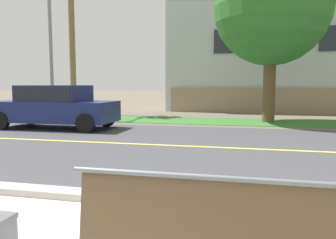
{
  "coord_description": "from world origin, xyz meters",
  "views": [
    {
      "loc": [
        1.52,
        -1.68,
        1.57
      ],
      "look_at": [
        0.32,
        3.55,
        1.0
      ],
      "focal_mm": 35.39,
      "sensor_mm": 36.0,
      "label": 1
    }
  ],
  "objects": [
    {
      "name": "street_asphalt",
      "position": [
        0.0,
        6.5,
        0.0
      ],
      "size": [
        52.0,
        8.0,
        0.01
      ],
      "primitive_type": "cube",
      "color": "#424247",
      "rests_on": "ground_plane"
    },
    {
      "name": "curb_edge",
      "position": [
        0.0,
        2.35,
        0.06
      ],
      "size": [
        44.0,
        0.3,
        0.11
      ],
      "primitive_type": "cube",
      "color": "#ADA89E",
      "rests_on": "ground_plane"
    },
    {
      "name": "streetlamp",
      "position": [
        -7.15,
        12.29,
        4.12
      ],
      "size": [
        0.24,
        2.1,
        7.22
      ],
      "color": "gray",
      "rests_on": "ground_plane"
    },
    {
      "name": "house_across_street",
      "position": [
        3.07,
        20.43,
        3.93
      ],
      "size": [
        13.09,
        6.91,
        7.77
      ],
      "color": "#B7BCC1",
      "rests_on": "ground_plane"
    },
    {
      "name": "ground_plane",
      "position": [
        0.0,
        8.0,
        0.0
      ],
      "size": [
        140.0,
        140.0,
        0.0
      ],
      "primitive_type": "plane",
      "color": "#665B4C"
    },
    {
      "name": "far_verge_grass",
      "position": [
        0.0,
        12.49,
        0.01
      ],
      "size": [
        48.0,
        2.8,
        0.02
      ],
      "primitive_type": "cube",
      "color": "#38702D",
      "rests_on": "ground_plane"
    },
    {
      "name": "garden_wall",
      "position": [
        3.86,
        17.23,
        0.7
      ],
      "size": [
        13.0,
        0.36,
        1.4
      ],
      "primitive_type": "cube",
      "color": "gray",
      "rests_on": "ground_plane"
    },
    {
      "name": "road_centre_line",
      "position": [
        0.0,
        6.5,
        0.01
      ],
      "size": [
        48.0,
        0.14,
        0.01
      ],
      "primitive_type": "cube",
      "color": "#E0CC4C",
      "rests_on": "ground_plane"
    },
    {
      "name": "car_navy_far",
      "position": [
        -5.06,
        8.9,
        0.85
      ],
      "size": [
        4.3,
        1.86,
        1.54
      ],
      "color": "navy",
      "rests_on": "ground_plane"
    }
  ]
}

